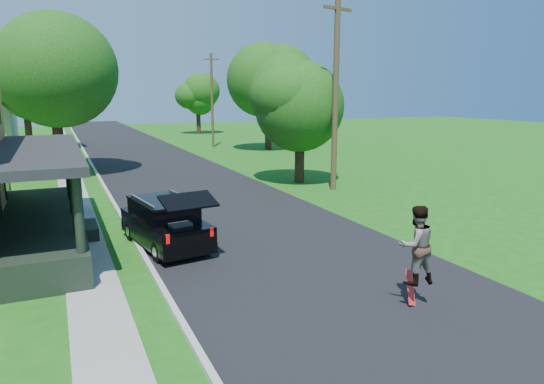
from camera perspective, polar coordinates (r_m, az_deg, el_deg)
name	(u,v)px	position (r m, az deg, el deg)	size (l,w,h in m)	color
ground	(311,271)	(13.64, 4.60, -9.20)	(140.00, 140.00, 0.00)	#185811
street	(162,169)	(32.13, -12.76, 2.61)	(8.00, 120.00, 0.02)	black
curb	(96,174)	(31.61, -19.97, 2.05)	(0.15, 120.00, 0.12)	#AAAAA5
sidewalk	(69,175)	(31.54, -22.77, 1.83)	(1.30, 120.00, 0.03)	gray
black_suv	(165,223)	(15.80, -12.45, -3.58)	(2.26, 4.55, 2.03)	black
skateboarder	(416,245)	(11.38, 16.59, -5.99)	(0.93, 0.75, 1.82)	black
skateboard	(410,288)	(11.92, 15.97, -10.85)	(0.41, 0.49, 0.79)	red
tree_left_mid	(51,66)	(32.10, -24.54, 13.37)	(6.76, 6.60, 9.96)	black
tree_left_far	(23,82)	(46.37, -27.22, 11.45)	(6.07, 6.15, 8.64)	black
tree_right_near	(299,93)	(26.40, 3.25, 11.58)	(5.11, 5.07, 7.43)	black
tree_right_mid	(268,79)	(42.38, -0.53, 13.19)	(6.59, 6.51, 9.59)	black
tree_right_far	(197,93)	(59.78, -8.78, 11.38)	(5.76, 5.42, 7.19)	black
utility_pole_near	(336,92)	(24.50, 7.49, 11.56)	(1.75, 0.52, 9.44)	#4A3522
utility_pole_far	(212,99)	(44.67, -7.07, 10.76)	(1.40, 0.52, 8.33)	#4A3522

